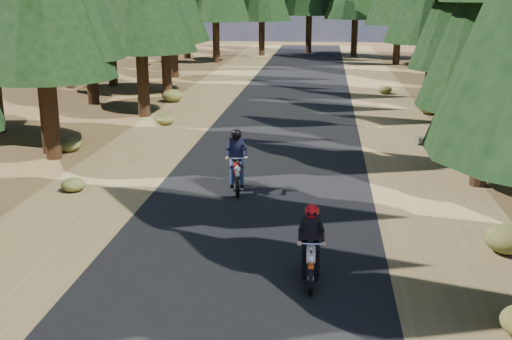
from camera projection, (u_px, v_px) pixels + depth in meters
The scene contains 8 objects.
ground at pixel (249, 234), 14.65m from camera, with size 120.00×120.00×0.00m, color #423017.
road at pixel (268, 174), 19.44m from camera, with size 6.00×100.00×0.01m, color black.
shoulder_l at pixel (121, 170), 19.92m from camera, with size 3.20×100.00×0.01m, color brown.
shoulder_r at pixel (423, 179), 18.97m from camera, with size 3.20×100.00×0.01m, color brown.
log_near at pixel (484, 136), 23.88m from camera, with size 0.32×0.32×5.60m, color #4C4233.
understory_shrubs at pixel (317, 155), 20.67m from camera, with size 14.40×31.75×0.62m.
rider_lead at pixel (311, 257), 12.12m from camera, with size 0.55×1.68×1.49m.
rider_follow at pixel (237, 170), 17.74m from camera, with size 0.88×1.97×1.69m.
Camera 1 is at (1.64, -13.64, 5.31)m, focal length 45.00 mm.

